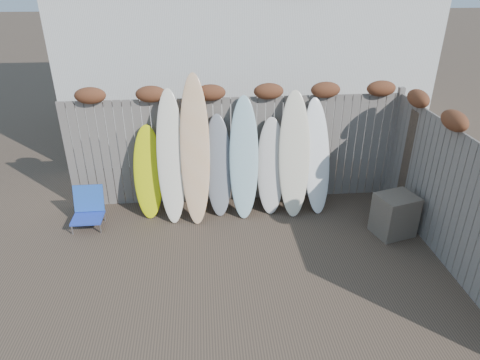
{
  "coord_description": "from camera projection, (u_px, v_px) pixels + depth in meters",
  "views": [
    {
      "loc": [
        -0.54,
        -4.81,
        4.06
      ],
      "look_at": [
        0.0,
        1.2,
        1.0
      ],
      "focal_mm": 32.0,
      "sensor_mm": 36.0,
      "label": 1
    }
  ],
  "objects": [
    {
      "name": "ground",
      "position": [
        248.0,
        279.0,
        6.15
      ],
      "size": [
        80.0,
        80.0,
        0.0
      ],
      "primitive_type": "plane",
      "color": "#493A2D"
    },
    {
      "name": "back_fence",
      "position": [
        237.0,
        141.0,
        7.74
      ],
      "size": [
        6.05,
        0.28,
        2.24
      ],
      "color": "slate",
      "rests_on": "ground"
    },
    {
      "name": "right_fence",
      "position": [
        455.0,
        192.0,
        6.1
      ],
      "size": [
        0.28,
        4.4,
        2.24
      ],
      "color": "slate",
      "rests_on": "ground"
    },
    {
      "name": "house",
      "position": [
        241.0,
        3.0,
        10.51
      ],
      "size": [
        8.5,
        5.5,
        6.33
      ],
      "color": "silver",
      "rests_on": "ground"
    },
    {
      "name": "beach_chair",
      "position": [
        88.0,
        208.0,
        7.33
      ],
      "size": [
        0.5,
        0.54,
        0.67
      ],
      "color": "blue",
      "rests_on": "ground"
    },
    {
      "name": "wooden_crate",
      "position": [
        395.0,
        215.0,
        7.05
      ],
      "size": [
        0.72,
        0.65,
        0.71
      ],
      "primitive_type": "cube",
      "rotation": [
        0.0,
        0.0,
        0.28
      ],
      "color": "#423D31",
      "rests_on": "ground"
    },
    {
      "name": "lattice_panel",
      "position": [
        421.0,
        175.0,
        7.08
      ],
      "size": [
        0.1,
        1.25,
        1.87
      ],
      "primitive_type": "cube",
      "rotation": [
        0.0,
        0.0,
        0.04
      ],
      "color": "#30241D",
      "rests_on": "ground"
    },
    {
      "name": "surfboard_0",
      "position": [
        148.0,
        172.0,
        7.47
      ],
      "size": [
        0.53,
        0.6,
        1.6
      ],
      "primitive_type": "ellipsoid",
      "rotation": [
        -0.31,
        0.0,
        -0.04
      ],
      "color": "#DCE40A",
      "rests_on": "ground"
    },
    {
      "name": "surfboard_1",
      "position": [
        171.0,
        157.0,
        7.29
      ],
      "size": [
        0.49,
        0.79,
        2.22
      ],
      "primitive_type": "ellipsoid",
      "rotation": [
        -0.31,
        0.0,
        0.01
      ],
      "color": "#EFE5CD",
      "rests_on": "ground"
    },
    {
      "name": "surfboard_2",
      "position": [
        195.0,
        150.0,
        7.24
      ],
      "size": [
        0.53,
        0.88,
        2.47
      ],
      "primitive_type": "ellipsoid",
      "rotation": [
        -0.31,
        0.0,
        -0.03
      ],
      "color": "#E7BE67",
      "rests_on": "ground"
    },
    {
      "name": "surfboard_3",
      "position": [
        219.0,
        166.0,
        7.53
      ],
      "size": [
        0.47,
        0.63,
        1.75
      ],
      "primitive_type": "ellipsoid",
      "rotation": [
        -0.31,
        0.0,
        0.01
      ],
      "color": "slate",
      "rests_on": "ground"
    },
    {
      "name": "surfboard_4",
      "position": [
        244.0,
        158.0,
        7.43
      ],
      "size": [
        0.57,
        0.77,
        2.07
      ],
      "primitive_type": "ellipsoid",
      "rotation": [
        -0.31,
        0.0,
        -0.08
      ],
      "color": "#A2C9D2",
      "rests_on": "ground"
    },
    {
      "name": "surfboard_5",
      "position": [
        271.0,
        166.0,
        7.61
      ],
      "size": [
        0.56,
        0.65,
        1.68
      ],
      "primitive_type": "ellipsoid",
      "rotation": [
        -0.31,
        0.0,
        -0.1
      ],
      "color": "silver",
      "rests_on": "ground"
    },
    {
      "name": "surfboard_6",
      "position": [
        294.0,
        155.0,
        7.48
      ],
      "size": [
        0.6,
        0.8,
        2.14
      ],
      "primitive_type": "ellipsoid",
      "rotation": [
        -0.31,
        0.0,
        -0.08
      ],
      "color": "#F0E4C6",
      "rests_on": "ground"
    },
    {
      "name": "surfboard_7",
      "position": [
        317.0,
        157.0,
        7.58
      ],
      "size": [
        0.54,
        0.75,
        2.0
      ],
      "primitive_type": "ellipsoid",
      "rotation": [
        -0.31,
        0.0,
        0.09
      ],
      "color": "white",
      "rests_on": "ground"
    }
  ]
}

